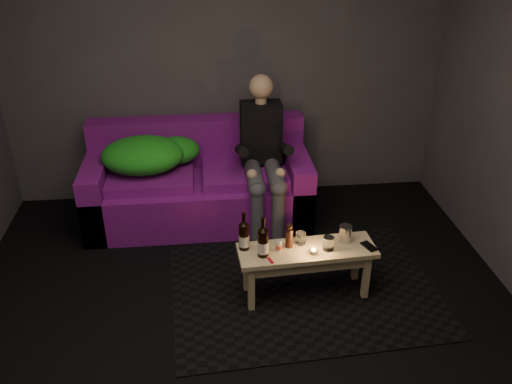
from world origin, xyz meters
TOP-DOWN VIEW (x-y plane):
  - floor at (0.00, 0.00)m, footprint 4.50×4.50m
  - room at (0.00, 0.47)m, footprint 4.50×4.50m
  - rug at (0.47, 0.62)m, footprint 2.04×1.54m
  - sofa at (-0.28, 1.82)m, footprint 1.96×0.88m
  - green_blanket at (-0.70, 1.81)m, footprint 0.86×0.59m
  - person at (0.28, 1.66)m, footprint 0.35×0.81m
  - coffee_table at (0.47, 0.57)m, footprint 1.00×0.37m
  - beer_bottle_a at (0.03, 0.62)m, footprint 0.07×0.07m
  - beer_bottle_b at (0.15, 0.52)m, footprint 0.08×0.08m
  - salt_shaker at (0.27, 0.57)m, footprint 0.04×0.04m
  - pepper_mill at (0.35, 0.61)m, footprint 0.05×0.05m
  - tumbler_back at (0.44, 0.65)m, footprint 0.10×0.10m
  - tealight at (0.51, 0.51)m, footprint 0.05×0.05m
  - tumbler_front at (0.62, 0.55)m, footprint 0.09×0.09m
  - steel_cup at (0.76, 0.64)m, footprint 0.11×0.11m
  - smartphone at (0.92, 0.55)m, footprint 0.11×0.15m
  - red_lighter at (0.19, 0.45)m, footprint 0.04×0.07m

SIDE VIEW (x-z plane):
  - floor at x=0.00m, z-range 0.00..0.00m
  - rug at x=0.47m, z-range 0.00..0.01m
  - sofa at x=-0.28m, z-range -0.12..0.73m
  - coffee_table at x=0.47m, z-range 0.13..0.53m
  - smartphone at x=0.92m, z-range 0.40..0.41m
  - red_lighter at x=0.19m, z-range 0.40..0.41m
  - tealight at x=0.51m, z-range 0.40..0.44m
  - salt_shaker at x=0.27m, z-range 0.40..0.49m
  - tumbler_back at x=0.44m, z-range 0.40..0.49m
  - tumbler_front at x=0.62m, z-range 0.40..0.50m
  - steel_cup at x=0.76m, z-range 0.40..0.53m
  - pepper_mill at x=0.35m, z-range 0.40..0.55m
  - beer_bottle_a at x=0.03m, z-range 0.36..0.66m
  - beer_bottle_b at x=0.15m, z-range 0.36..0.67m
  - green_blanket at x=-0.70m, z-range 0.49..0.78m
  - person at x=0.28m, z-range 0.02..1.33m
  - room at x=0.00m, z-range -0.61..3.89m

